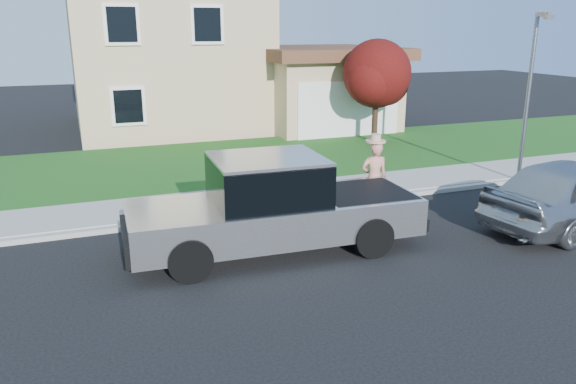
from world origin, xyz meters
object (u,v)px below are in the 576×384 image
object	(u,v)px
woman	(374,177)
trash_bin	(298,172)
sedan	(576,193)
pickup_truck	(274,207)
street_lamp	(530,90)
ornamental_tree	(378,77)

from	to	relation	value
woman	trash_bin	xyz separation A→B (m)	(-1.16, 2.14, -0.29)
sedan	woman	bearing A→B (deg)	48.75
pickup_truck	woman	bearing A→B (deg)	25.99
woman	street_lamp	world-z (taller)	street_lamp
ornamental_tree	trash_bin	xyz separation A→B (m)	(-5.50, -5.46, -1.99)
woman	ornamental_tree	world-z (taller)	ornamental_tree
woman	sedan	size ratio (longest dim) A/B	0.42
sedan	ornamental_tree	bearing A→B (deg)	-11.07
pickup_truck	sedan	distance (m)	7.13
ornamental_tree	street_lamp	distance (m)	6.88
woman	sedan	world-z (taller)	woman
woman	trash_bin	size ratio (longest dim) A/B	1.97
sedan	ornamental_tree	world-z (taller)	ornamental_tree
ornamental_tree	street_lamp	size ratio (longest dim) A/B	0.82
sedan	street_lamp	world-z (taller)	street_lamp
woman	ornamental_tree	xyz separation A→B (m)	(4.35, 7.60, 1.69)
pickup_truck	trash_bin	distance (m)	4.00
trash_bin	pickup_truck	bearing A→B (deg)	-137.40
pickup_truck	street_lamp	xyz separation A→B (m)	(8.49, 2.14, 1.85)
sedan	ornamental_tree	xyz separation A→B (m)	(0.43, 10.10, 1.83)
trash_bin	woman	bearing A→B (deg)	-79.66
pickup_truck	sedan	world-z (taller)	pickup_truck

